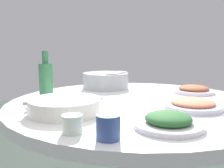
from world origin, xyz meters
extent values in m
cylinder|color=white|center=(0.00, 0.00, 0.72)|extent=(1.15, 1.15, 0.04)
cylinder|color=#B2B5BA|center=(0.06, 0.39, 0.79)|extent=(0.27, 0.27, 0.09)
ellipsoid|color=white|center=(0.06, 0.39, 0.79)|extent=(0.22, 0.22, 0.10)
cube|color=white|center=(0.10, 0.33, 0.84)|extent=(0.16, 0.12, 0.01)
cylinder|color=white|center=(-0.35, -0.04, 0.77)|extent=(0.27, 0.27, 0.06)
cylinder|color=black|center=(-0.35, -0.04, 0.76)|extent=(0.24, 0.24, 0.04)
cylinder|color=silver|center=(-0.35, -0.04, 0.79)|extent=(0.29, 0.07, 0.01)
cylinder|color=silver|center=(0.12, -0.23, 0.75)|extent=(0.23, 0.23, 0.02)
ellipsoid|color=#EA8763|center=(0.12, -0.23, 0.77)|extent=(0.17, 0.17, 0.03)
cylinder|color=white|center=(0.39, 0.01, 0.75)|extent=(0.21, 0.21, 0.02)
ellipsoid|color=#A15838|center=(0.39, 0.01, 0.77)|extent=(0.16, 0.16, 0.03)
cylinder|color=silver|center=(-0.13, -0.37, 0.75)|extent=(0.22, 0.22, 0.02)
ellipsoid|color=#2F6B33|center=(-0.13, -0.37, 0.77)|extent=(0.15, 0.15, 0.04)
cylinder|color=#3A8652|center=(-0.33, 0.28, 0.83)|extent=(0.07, 0.07, 0.17)
cylinder|color=#3A8652|center=(-0.33, 0.28, 0.94)|extent=(0.03, 0.03, 0.06)
cylinder|color=#364D8F|center=(-0.34, -0.36, 0.78)|extent=(0.07, 0.07, 0.07)
cylinder|color=silver|center=(-0.41, -0.26, 0.77)|extent=(0.06, 0.06, 0.05)
camera|label=1|loc=(-0.67, -0.94, 0.99)|focal=41.17mm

